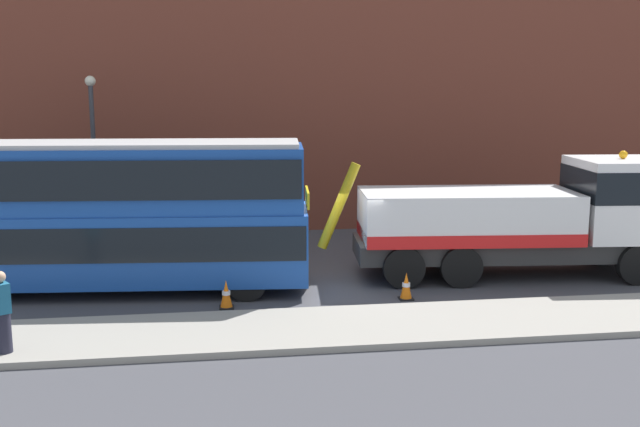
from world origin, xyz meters
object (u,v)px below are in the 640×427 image
(traffic_cone_near_bus, at_px, (226,295))
(street_lamp, at_px, (94,146))
(pedestrian_onlooker, at_px, (2,313))
(traffic_cone_midway, at_px, (406,287))
(double_decker_bus, at_px, (101,210))
(recovery_tow_truck, at_px, (527,217))

(traffic_cone_near_bus, distance_m, street_lamp, 9.60)
(pedestrian_onlooker, height_order, traffic_cone_midway, pedestrian_onlooker)
(double_decker_bus, xyz_separation_m, traffic_cone_midway, (7.92, -1.89, -1.89))
(pedestrian_onlooker, relative_size, traffic_cone_near_bus, 2.38)
(traffic_cone_near_bus, xyz_separation_m, traffic_cone_midway, (4.67, 0.10, 0.00))
(recovery_tow_truck, height_order, traffic_cone_midway, recovery_tow_truck)
(recovery_tow_truck, relative_size, double_decker_bus, 0.91)
(double_decker_bus, relative_size, pedestrian_onlooker, 6.54)
(recovery_tow_truck, relative_size, pedestrian_onlooker, 5.98)
(traffic_cone_near_bus, bearing_deg, street_lamp, 118.29)
(double_decker_bus, bearing_deg, recovery_tow_truck, 4.77)
(double_decker_bus, distance_m, traffic_cone_midway, 8.36)
(traffic_cone_near_bus, bearing_deg, pedestrian_onlooker, -147.73)
(recovery_tow_truck, relative_size, traffic_cone_near_bus, 14.20)
(pedestrian_onlooker, bearing_deg, recovery_tow_truck, -12.85)
(pedestrian_onlooker, distance_m, street_lamp, 11.13)
(street_lamp, bearing_deg, pedestrian_onlooker, -91.25)
(double_decker_bus, bearing_deg, pedestrian_onlooker, -99.90)
(double_decker_bus, height_order, traffic_cone_midway, double_decker_bus)
(recovery_tow_truck, height_order, pedestrian_onlooker, recovery_tow_truck)
(double_decker_bus, relative_size, traffic_cone_midway, 15.53)
(pedestrian_onlooker, distance_m, traffic_cone_near_bus, 5.40)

